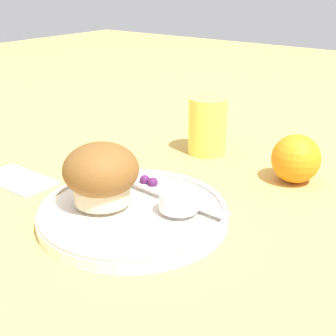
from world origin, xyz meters
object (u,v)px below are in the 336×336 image
(juice_glass, at_px, (207,126))
(muffin, at_px, (101,174))
(butter_knife, at_px, (165,193))
(orange_fruit, at_px, (296,159))

(juice_glass, bearing_deg, muffin, -86.07)
(muffin, xyz_separation_m, juice_glass, (-0.02, 0.27, -0.01))
(muffin, bearing_deg, juice_glass, 93.93)
(butter_knife, xyz_separation_m, orange_fruit, (0.10, 0.18, 0.01))
(butter_knife, height_order, orange_fruit, orange_fruit)
(muffin, xyz_separation_m, butter_knife, (0.05, 0.06, -0.03))
(butter_knife, xyz_separation_m, juice_glass, (-0.07, 0.21, 0.03))
(muffin, xyz_separation_m, orange_fruit, (0.15, 0.24, -0.02))
(muffin, bearing_deg, butter_knife, 51.26)
(butter_knife, bearing_deg, orange_fruit, 64.85)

